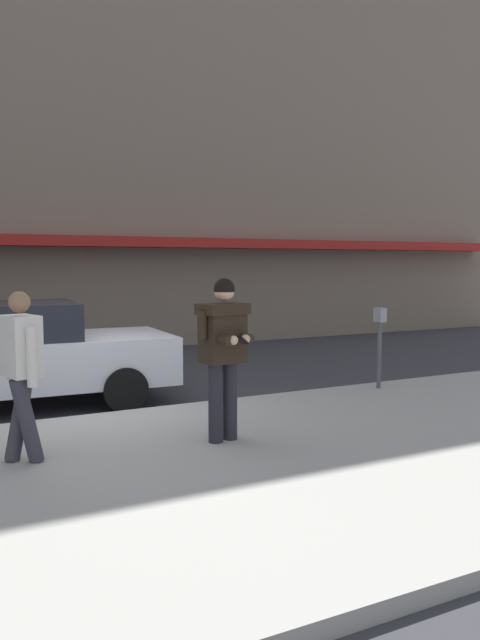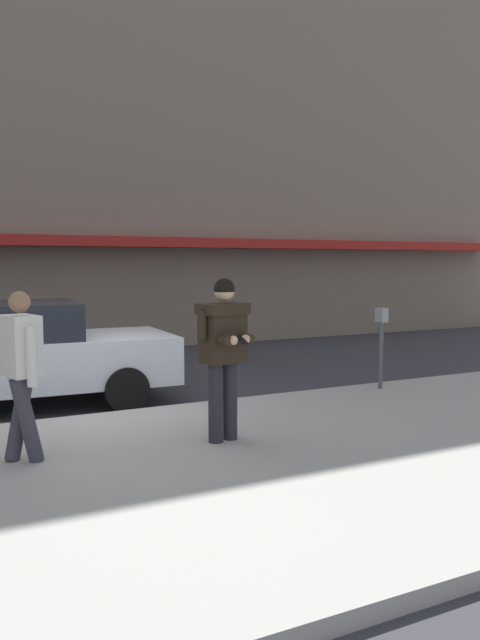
% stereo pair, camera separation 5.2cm
% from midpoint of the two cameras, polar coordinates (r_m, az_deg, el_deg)
% --- Properties ---
extents(ground_plane, '(80.00, 80.00, 0.00)m').
position_cam_midpoint_polar(ground_plane, '(8.68, -14.53, -8.99)').
color(ground_plane, '#333338').
extents(sidewalk, '(32.00, 5.30, 0.14)m').
position_cam_midpoint_polar(sidewalk, '(6.40, 0.38, -13.35)').
color(sidewalk, '#99968E').
rests_on(sidewalk, ground).
extents(curb_paint_line, '(28.00, 0.12, 0.01)m').
position_cam_midpoint_polar(curb_paint_line, '(8.99, -8.30, -8.36)').
color(curb_paint_line, silver).
rests_on(curb_paint_line, ground).
extents(storefront_facade, '(28.00, 4.70, 15.91)m').
position_cam_midpoint_polar(storefront_facade, '(17.93, -18.31, 23.99)').
color(storefront_facade, '#756656').
rests_on(storefront_facade, ground).
extents(parked_sedan_mid, '(4.58, 2.08, 1.54)m').
position_cam_midpoint_polar(parked_sedan_mid, '(9.59, -20.30, -2.99)').
color(parked_sedan_mid, silver).
rests_on(parked_sedan_mid, ground).
extents(man_texting_on_phone, '(0.64, 0.63, 1.81)m').
position_cam_midpoint_polar(man_texting_on_phone, '(6.83, -1.75, -1.99)').
color(man_texting_on_phone, '#23232B').
rests_on(man_texting_on_phone, sidewalk).
extents(pedestrian_in_light_coat, '(0.40, 0.58, 1.70)m').
position_cam_midpoint_polar(pedestrian_in_light_coat, '(6.51, -19.57, -3.93)').
color(pedestrian_in_light_coat, '#33333D').
rests_on(pedestrian_in_light_coat, sidewalk).
extents(parking_meter, '(0.12, 0.18, 1.27)m').
position_cam_midpoint_polar(parking_meter, '(9.99, 12.49, -1.43)').
color(parking_meter, '#4C4C51').
rests_on(parking_meter, sidewalk).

